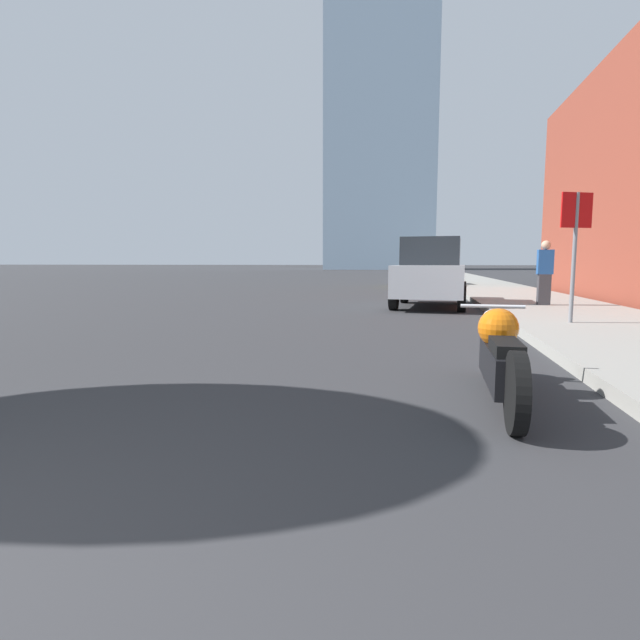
% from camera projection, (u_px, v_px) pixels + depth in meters
% --- Properties ---
extents(sidewalk, '(3.30, 240.00, 0.15)m').
position_uv_depth(sidewalk, '(457.00, 276.00, 39.28)').
color(sidewalk, gray).
rests_on(sidewalk, ground_plane).
extents(distant_tower, '(17.30, 17.30, 59.09)m').
position_uv_depth(distant_tower, '(384.00, 89.00, 82.04)').
color(distant_tower, '#8CA5BC').
rests_on(distant_tower, ground_plane).
extents(motorcycle, '(0.62, 2.32, 0.79)m').
position_uv_depth(motorcycle, '(500.00, 356.00, 4.37)').
color(motorcycle, black).
rests_on(motorcycle, ground_plane).
extents(parked_car_silver, '(2.13, 3.95, 1.85)m').
position_uv_depth(parked_car_silver, '(431.00, 273.00, 13.38)').
color(parked_car_silver, '#BCBCC1').
rests_on(parked_car_silver, ground_plane).
extents(parked_car_yellow, '(2.19, 4.45, 1.61)m').
position_uv_depth(parked_car_yellow, '(421.00, 270.00, 24.30)').
color(parked_car_yellow, gold).
rests_on(parked_car_yellow, ground_plane).
extents(parked_car_white, '(1.89, 4.57, 1.52)m').
position_uv_depth(parked_car_white, '(424.00, 268.00, 34.74)').
color(parked_car_white, silver).
rests_on(parked_car_white, ground_plane).
extents(stop_sign, '(0.57, 0.26, 2.25)m').
position_uv_depth(stop_sign, '(575.00, 235.00, 8.62)').
color(stop_sign, slate).
rests_on(stop_sign, sidewalk).
extents(pedestrian, '(0.36, 0.22, 1.58)m').
position_uv_depth(pedestrian, '(545.00, 272.00, 12.29)').
color(pedestrian, '#38383D').
rests_on(pedestrian, sidewalk).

